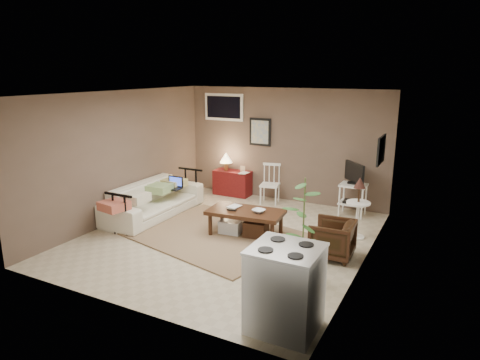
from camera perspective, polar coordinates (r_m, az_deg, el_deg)
The scene contains 20 objects.
floor at distance 7.32m, azimuth -1.70°, elevation -7.63°, with size 5.00×5.00×0.00m, color #C1B293.
art_back at distance 9.33m, azimuth 2.70°, elevation 6.41°, with size 0.50×0.03×0.60m, color black.
art_right at distance 7.16m, azimuth 18.31°, elevation 3.83°, with size 0.03×0.60×0.45m, color black.
window at distance 9.68m, azimuth -2.17°, elevation 9.69°, with size 0.96×0.03×0.60m, color white.
rug at distance 7.41m, azimuth -3.35°, elevation -7.26°, with size 2.66×2.13×0.03m, color #967A57.
coffee_table at distance 7.29m, azimuth 0.69°, elevation -5.46°, with size 1.33×0.77×0.48m.
sofa at distance 8.39m, azimuth -11.44°, elevation -1.88°, with size 2.21×0.64×0.86m, color silver.
sofa_pillows at distance 8.15m, azimuth -12.29°, elevation -1.71°, with size 0.42×2.10×0.15m, color beige, non-canonical shape.
sofa_end_rails at distance 8.33m, azimuth -10.73°, elevation -2.40°, with size 0.59×2.20×0.74m, color black, non-canonical shape.
laptop at distance 8.52m, azimuth -8.77°, elevation -0.63°, with size 0.34×0.25×0.23m.
red_console at distance 9.65m, azimuth -1.10°, elevation -0.06°, with size 0.84×0.37×0.97m.
spindle_chair at distance 9.07m, azimuth 4.02°, elevation -0.67°, with size 0.45×0.45×0.84m.
tv_stand at distance 8.49m, azimuth 14.86°, elevation -1.03°, with size 0.49×0.49×1.05m.
side_table at distance 7.34m, azimuth 15.53°, elevation -2.71°, with size 0.39×0.39×1.05m.
armchair at distance 6.62m, azimuth 12.21°, elevation -7.45°, with size 0.61×0.57×0.63m, color black.
potted_plant at distance 5.70m, azimuth 8.46°, elevation -6.06°, with size 0.36×0.36×1.44m.
stove at distance 4.75m, azimuth 6.03°, elevation -14.18°, with size 0.73×0.68×0.96m.
bowl at distance 7.10m, azimuth 2.51°, elevation -3.53°, with size 0.21×0.05×0.21m, color #3B1D10.
book_table at distance 7.41m, azimuth -1.33°, elevation -2.59°, with size 0.18×0.02×0.25m, color #3B1D10.
book_console at distance 9.36m, azimuth 0.07°, elevation 1.62°, with size 0.17×0.02×0.23m, color #3B1D10.
Camera 1 is at (3.31, -5.92, 2.74)m, focal length 32.00 mm.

